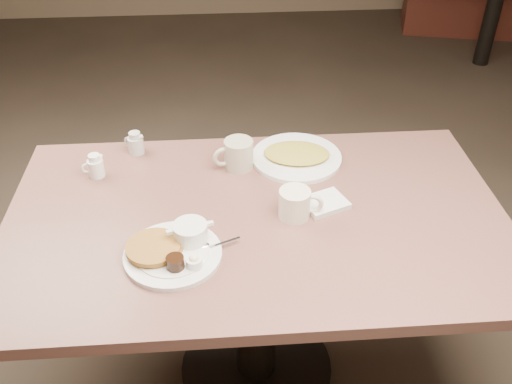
{
  "coord_description": "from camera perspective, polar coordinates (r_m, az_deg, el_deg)",
  "views": [
    {
      "loc": [
        -0.1,
        -1.31,
        1.8
      ],
      "look_at": [
        0.0,
        0.02,
        0.82
      ],
      "focal_mm": 39.43,
      "sensor_mm": 36.0,
      "label": 1
    }
  ],
  "objects": [
    {
      "name": "coffee_mug_near",
      "position": [
        1.65,
        4.06,
        -1.15
      ],
      "size": [
        0.14,
        0.1,
        0.09
      ],
      "color": "white",
      "rests_on": "diner_table"
    },
    {
      "name": "creamer_right",
      "position": [
        1.99,
        -12.12,
        4.83
      ],
      "size": [
        0.07,
        0.06,
        0.08
      ],
      "color": "beige",
      "rests_on": "diner_table"
    },
    {
      "name": "creamer_left",
      "position": [
        1.9,
        -15.97,
        2.52
      ],
      "size": [
        0.08,
        0.06,
        0.08
      ],
      "color": "white",
      "rests_on": "diner_table"
    },
    {
      "name": "hash_plate",
      "position": [
        1.92,
        4.14,
        3.67
      ],
      "size": [
        0.35,
        0.35,
        0.04
      ],
      "color": "white",
      "rests_on": "diner_table"
    },
    {
      "name": "main_plate",
      "position": [
        1.55,
        -8.35,
        -5.66
      ],
      "size": [
        0.35,
        0.33,
        0.07
      ],
      "color": "white",
      "rests_on": "diner_table"
    },
    {
      "name": "diner_table",
      "position": [
        1.79,
        0.05,
        -6.56
      ],
      "size": [
        1.5,
        0.9,
        0.75
      ],
      "color": "#84564C",
      "rests_on": "ground"
    },
    {
      "name": "coffee_mug_far",
      "position": [
        1.86,
        -1.88,
        3.84
      ],
      "size": [
        0.15,
        0.12,
        0.1
      ],
      "color": "#BAB19C",
      "rests_on": "diner_table"
    },
    {
      "name": "napkin",
      "position": [
        1.72,
        6.98,
        -1.12
      ],
      "size": [
        0.16,
        0.14,
        0.02
      ],
      "color": "silver",
      "rests_on": "diner_table"
    }
  ]
}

